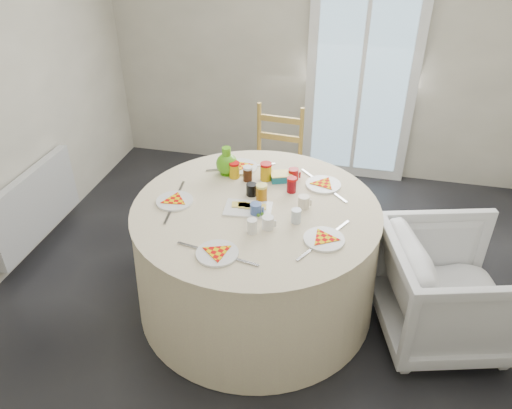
% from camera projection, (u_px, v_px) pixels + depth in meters
% --- Properties ---
extents(floor, '(4.00, 4.00, 0.00)m').
position_uv_depth(floor, '(274.00, 298.00, 3.55)').
color(floor, black).
rests_on(floor, ground).
extents(wall_back, '(4.00, 0.02, 2.60)m').
position_uv_depth(wall_back, '(321.00, 39.00, 4.47)').
color(wall_back, '#BCB5A3').
rests_on(wall_back, floor).
extents(glass_door, '(1.00, 0.08, 2.10)m').
position_uv_depth(glass_door, '(362.00, 72.00, 4.49)').
color(glass_door, silver).
rests_on(glass_door, floor).
extents(radiator, '(0.07, 1.00, 0.55)m').
position_uv_depth(radiator, '(35.00, 205.00, 3.87)').
color(radiator, silver).
rests_on(radiator, floor).
extents(table, '(1.61, 1.61, 0.82)m').
position_uv_depth(table, '(256.00, 258.00, 3.34)').
color(table, beige).
rests_on(table, floor).
extents(wooden_chair, '(0.46, 0.44, 0.96)m').
position_uv_depth(wooden_chair, '(274.00, 167.00, 4.20)').
color(wooden_chair, '#AB813C').
rests_on(wooden_chair, floor).
extents(armchair, '(0.92, 0.95, 0.81)m').
position_uv_depth(armchair, '(450.00, 286.00, 3.08)').
color(armchair, silver).
rests_on(armchair, floor).
extents(place_settings, '(1.53, 1.53, 0.02)m').
position_uv_depth(place_settings, '(256.00, 209.00, 3.12)').
color(place_settings, white).
rests_on(place_settings, table).
extents(jar_cluster, '(0.52, 0.37, 0.14)m').
position_uv_depth(jar_cluster, '(261.00, 179.00, 3.33)').
color(jar_cluster, olive).
rests_on(jar_cluster, table).
extents(butter_tub, '(0.17, 0.15, 0.06)m').
position_uv_depth(butter_tub, '(281.00, 180.00, 3.39)').
color(butter_tub, '#146F86').
rests_on(butter_tub, table).
extents(green_pitcher, '(0.19, 0.19, 0.19)m').
position_uv_depth(green_pitcher, '(227.00, 162.00, 3.42)').
color(green_pitcher, '#4BA213').
rests_on(green_pitcher, table).
extents(cheese_platter, '(0.31, 0.21, 0.04)m').
position_uv_depth(cheese_platter, '(248.00, 211.00, 3.09)').
color(cheese_platter, white).
rests_on(cheese_platter, table).
extents(mugs_glasses, '(0.70, 0.70, 0.10)m').
position_uv_depth(mugs_glasses, '(275.00, 204.00, 3.09)').
color(mugs_glasses, '#ADACAC').
rests_on(mugs_glasses, table).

